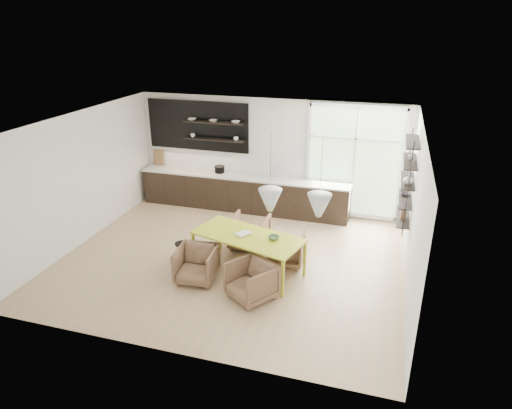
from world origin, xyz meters
The scene contains 11 objects.
room centered at (0.58, 1.10, 1.46)m, with size 7.02×6.01×2.91m.
kitchen_run centered at (-0.69, 2.69, 0.60)m, with size 5.54×0.69×2.75m.
right_shelving centered at (3.36, 1.17, 1.65)m, with size 0.26×1.22×1.90m.
dining_table centered at (0.47, -0.35, 0.74)m, with size 2.35×1.53×0.79m.
armchair_back_left centered at (0.19, 0.65, 0.37)m, with size 0.79×0.81×0.74m, color brown.
armchair_back_right centered at (1.13, 0.19, 0.33)m, with size 0.69×0.71×0.65m, color brown.
armchair_front_left centered at (-0.37, -0.97, 0.35)m, with size 0.74×0.76×0.69m, color brown.
armchair_front_right centered at (0.82, -1.24, 0.35)m, with size 0.75×0.77×0.70m, color brown.
wire_stool centered at (-0.98, -0.33, 0.25)m, with size 0.31×0.31×0.40m.
table_book centered at (0.27, -0.27, 0.81)m, with size 0.22×0.30×0.03m, color white.
table_bowl centered at (1.00, -0.36, 0.82)m, with size 0.21×0.21×0.07m, color #4E754B.
Camera 1 is at (2.92, -7.98, 4.74)m, focal length 32.00 mm.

